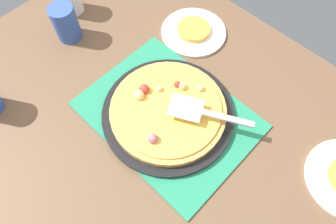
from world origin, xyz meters
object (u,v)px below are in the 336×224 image
object	(u,v)px
pizza_pan	(168,113)
pizza_server	(203,112)
served_slice_left	(194,29)
pizza	(168,109)
plate_near_left	(194,32)
cup_near	(66,23)

from	to	relation	value
pizza_pan	pizza_server	xyz separation A→B (m)	(-0.09, -0.05, 0.06)
pizza_pan	served_slice_left	world-z (taller)	served_slice_left
pizza	plate_near_left	distance (m)	0.33
served_slice_left	cup_near	distance (m)	0.42
pizza	plate_near_left	xyz separation A→B (m)	(0.16, -0.29, -0.03)
pizza	cup_near	size ratio (longest dim) A/B	2.75
pizza_server	pizza	bearing A→B (deg)	27.37
pizza_pan	cup_near	world-z (taller)	cup_near
pizza	cup_near	distance (m)	0.45
served_slice_left	cup_near	size ratio (longest dim) A/B	0.92
served_slice_left	pizza	bearing A→B (deg)	118.50
pizza	served_slice_left	xyz separation A→B (m)	(0.16, -0.29, -0.02)
plate_near_left	served_slice_left	xyz separation A→B (m)	(0.00, 0.00, 0.01)
pizza	served_slice_left	size ratio (longest dim) A/B	3.00
plate_near_left	pizza	bearing A→B (deg)	118.50
served_slice_left	pizza_server	world-z (taller)	pizza_server
cup_near	pizza_server	distance (m)	0.54
plate_near_left	pizza_server	distance (m)	0.35
pizza_pan	pizza	size ratio (longest dim) A/B	1.15
pizza	pizza_server	distance (m)	0.11
plate_near_left	pizza_server	size ratio (longest dim) A/B	0.98
pizza_pan	pizza	distance (m)	0.02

